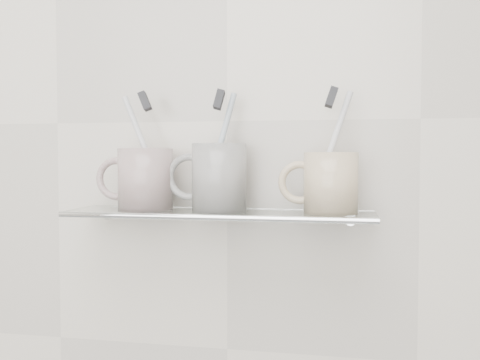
% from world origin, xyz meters
% --- Properties ---
extents(wall_back, '(2.50, 0.00, 2.50)m').
position_xyz_m(wall_back, '(0.00, 1.10, 1.25)').
color(wall_back, beige).
rests_on(wall_back, ground).
extents(shelf_glass, '(0.50, 0.12, 0.01)m').
position_xyz_m(shelf_glass, '(0.00, 1.04, 1.10)').
color(shelf_glass, silver).
rests_on(shelf_glass, wall_back).
extents(shelf_rail, '(0.50, 0.01, 0.01)m').
position_xyz_m(shelf_rail, '(0.00, 0.98, 1.10)').
color(shelf_rail, silver).
rests_on(shelf_rail, shelf_glass).
extents(bracket_left, '(0.02, 0.03, 0.02)m').
position_xyz_m(bracket_left, '(-0.21, 1.09, 1.09)').
color(bracket_left, silver).
rests_on(bracket_left, wall_back).
extents(bracket_right, '(0.02, 0.03, 0.02)m').
position_xyz_m(bracket_right, '(0.21, 1.09, 1.09)').
color(bracket_right, silver).
rests_on(bracket_right, wall_back).
extents(mug_left, '(0.10, 0.10, 0.10)m').
position_xyz_m(mug_left, '(-0.13, 1.04, 1.15)').
color(mug_left, silver).
rests_on(mug_left, shelf_glass).
extents(mug_left_handle, '(0.07, 0.01, 0.07)m').
position_xyz_m(mug_left_handle, '(-0.18, 1.04, 1.15)').
color(mug_left_handle, silver).
rests_on(mug_left_handle, mug_left).
extents(toothbrush_left, '(0.08, 0.01, 0.18)m').
position_xyz_m(toothbrush_left, '(-0.13, 1.04, 1.20)').
color(toothbrush_left, silver).
rests_on(toothbrush_left, mug_left).
extents(bristles_left, '(0.03, 0.02, 0.03)m').
position_xyz_m(bristles_left, '(-0.13, 1.04, 1.28)').
color(bristles_left, '#27272B').
rests_on(bristles_left, toothbrush_left).
extents(mug_center, '(0.11, 0.11, 0.11)m').
position_xyz_m(mug_center, '(-0.00, 1.04, 1.16)').
color(mug_center, white).
rests_on(mug_center, shelf_glass).
extents(mug_center_handle, '(0.08, 0.01, 0.08)m').
position_xyz_m(mug_center_handle, '(-0.05, 1.04, 1.16)').
color(mug_center_handle, white).
rests_on(mug_center_handle, mug_center).
extents(toothbrush_center, '(0.05, 0.04, 0.19)m').
position_xyz_m(toothbrush_center, '(-0.00, 1.04, 1.20)').
color(toothbrush_center, '#93ACB8').
rests_on(toothbrush_center, mug_center).
extents(bristles_center, '(0.02, 0.03, 0.03)m').
position_xyz_m(bristles_center, '(-0.00, 1.04, 1.28)').
color(bristles_center, '#27272B').
rests_on(bristles_center, toothbrush_center).
extents(mug_right, '(0.10, 0.10, 0.10)m').
position_xyz_m(mug_right, '(0.18, 1.04, 1.15)').
color(mug_right, beige).
rests_on(mug_right, shelf_glass).
extents(mug_right_handle, '(0.07, 0.01, 0.07)m').
position_xyz_m(mug_right_handle, '(0.13, 1.04, 1.15)').
color(mug_right_handle, beige).
rests_on(mug_right_handle, mug_right).
extents(toothbrush_right, '(0.07, 0.04, 0.18)m').
position_xyz_m(toothbrush_right, '(0.18, 1.04, 1.20)').
color(toothbrush_right, silver).
rests_on(toothbrush_right, mug_right).
extents(bristles_right, '(0.02, 0.03, 0.03)m').
position_xyz_m(bristles_right, '(0.18, 1.04, 1.28)').
color(bristles_right, '#27272B').
rests_on(bristles_right, toothbrush_right).
extents(chrome_cap, '(0.03, 0.03, 0.01)m').
position_xyz_m(chrome_cap, '(0.20, 1.04, 1.11)').
color(chrome_cap, silver).
rests_on(chrome_cap, shelf_glass).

